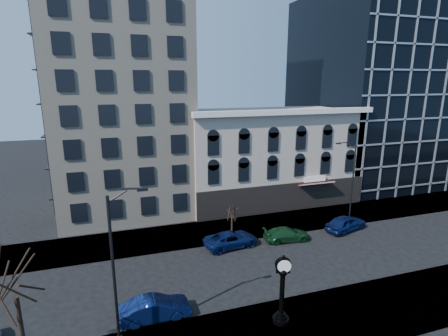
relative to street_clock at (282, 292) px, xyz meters
name	(u,v)px	position (x,y,z in m)	size (l,w,h in m)	color
ground	(216,273)	(-2.34, 7.25, -2.32)	(160.00, 160.00, 0.00)	black
sidewalk_far	(194,234)	(-2.34, 15.25, -2.26)	(160.00, 6.00, 0.12)	#9C998E
cream_tower	(117,48)	(-8.45, 26.13, 17.00)	(15.90, 15.40, 42.50)	beige
victorian_row	(268,156)	(9.66, 23.14, 3.68)	(22.60, 11.19, 12.50)	#BCAB9A
glass_office	(373,92)	(29.66, 28.15, 11.68)	(20.00, 20.15, 28.00)	black
street_clock	(282,292)	(0.00, 0.00, 0.00)	(1.10, 1.10, 4.86)	black
street_lamp_near	(123,226)	(-9.54, 1.26, 5.37)	(2.60, 0.40, 10.03)	black
street_lamp_far	(348,161)	(14.76, 13.50, 4.80)	(2.29, 1.10, 9.27)	black
bare_tree_near	(13,277)	(-14.95, -0.09, 3.95)	(4.74, 4.74, 8.14)	black
bare_tree_far	(232,208)	(1.31, 13.71, 0.70)	(2.24, 2.24, 3.85)	black
car_near_b	(155,308)	(-7.88, 3.03, -1.55)	(1.64, 4.69, 1.55)	#0C194C
car_far_a	(231,239)	(0.45, 11.48, -1.58)	(2.45, 5.31, 1.47)	#0C194C
car_far_b	(287,234)	(6.20, 10.99, -1.64)	(1.90, 4.68, 1.36)	#143F1E
car_far_c	(346,223)	(13.38, 11.24, -1.48)	(1.99, 4.94, 1.68)	#0C194C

